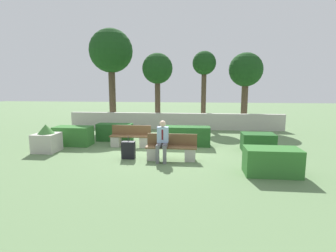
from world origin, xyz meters
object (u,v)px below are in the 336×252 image
Objects in this scene: tree_center_right at (204,66)px; bench_left_side at (130,139)px; person_seated_man at (162,139)px; bench_front at (171,150)px; tree_leftmost at (111,52)px; planter_corner_left at (47,140)px; tree_center_left at (157,70)px; suitcase at (128,150)px; tree_rightmost at (246,71)px.

bench_left_side is at bearing -117.77° from tree_center_right.
bench_front is at bearing 24.61° from person_seated_man.
person_seated_man is at bearing -61.40° from tree_leftmost.
tree_leftmost is (0.41, 6.98, 4.13)m from planter_corner_left.
planter_corner_left is 10.06m from tree_center_right.
person_seated_man is at bearing -80.47° from tree_center_left.
suitcase is 7.91m from tree_center_left.
suitcase is at bearing -179.91° from bench_front.
tree_leftmost is 1.34× the size of tree_rightmost.
tree_center_right is (2.82, 0.59, 0.25)m from tree_center_left.
tree_center_left is (2.98, -0.34, -1.14)m from tree_leftmost.
tree_leftmost is 8.39m from tree_rightmost.
bench_front is 9.81m from tree_leftmost.
tree_center_left reaches higher than suitcase.
tree_center_left is at bearing 90.13° from suitcase.
tree_rightmost is (8.71, 7.23, 2.93)m from planter_corner_left.
tree_center_right is 1.03× the size of tree_rightmost.
planter_corner_left is at bearing -93.34° from tree_leftmost.
tree_leftmost reaches higher than tree_center_left.
suitcase is at bearing -78.25° from bench_left_side.
tree_leftmost reaches higher than tree_rightmost.
tree_leftmost is at bearing 118.60° from person_seated_man.
bench_left_side is 1.83m from suitcase.
tree_center_right reaches higher than bench_left_side.
tree_leftmost is 1.30× the size of tree_center_right.
planter_corner_left reaches higher than bench_front.
tree_center_right is (2.80, 7.84, 3.41)m from suitcase.
bench_left_side is at bearing -65.78° from tree_leftmost.
tree_rightmost is (3.79, 7.84, 3.06)m from bench_front.
tree_leftmost reaches higher than bench_front.
bench_left_side is at bearing -133.24° from tree_rightmost.
bench_left_side is 1.23× the size of person_seated_man.
suitcase is 0.17× the size of tree_center_right.
planter_corner_left is at bearing -116.99° from tree_center_left.
tree_rightmost is at bearing 64.21° from bench_front.
tree_rightmost reaches higher than planter_corner_left.
person_seated_man is 1.70× the size of suitcase.
person_seated_man is 0.30× the size of tree_center_right.
bench_left_side is at bearing 21.36° from planter_corner_left.
bench_left_side is 6.30m from tree_center_left.
tree_rightmost is (4.09, 7.98, 2.63)m from person_seated_man.
planter_corner_left reaches higher than bench_left_side.
tree_leftmost is (-2.61, 5.80, 4.27)m from bench_left_side.
planter_corner_left is at bearing -140.29° from tree_rightmost.
tree_leftmost is at bearing 173.39° from tree_center_left.
suitcase is (-1.52, -0.00, -0.03)m from bench_front.
suitcase is 0.18× the size of tree_rightmost.
tree_rightmost is at bearing 39.71° from planter_corner_left.
tree_leftmost reaches higher than planter_corner_left.
person_seated_man reaches higher than bench_front.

